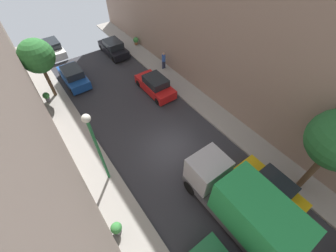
{
  "coord_description": "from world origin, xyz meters",
  "views": [
    {
      "loc": [
        -5.69,
        -7.49,
        12.77
      ],
      "look_at": [
        0.85,
        1.47,
        0.5
      ],
      "focal_mm": 23.48,
      "sensor_mm": 36.0,
      "label": 1
    }
  ],
  "objects": [
    {
      "name": "delivery_truck",
      "position": [
        0.0,
        -6.13,
        1.79
      ],
      "size": [
        2.26,
        6.6,
        3.38
      ],
      "color": "#4C4C51",
      "rests_on": "ground"
    },
    {
      "name": "sidewalk_right",
      "position": [
        5.0,
        0.0,
        0.07
      ],
      "size": [
        2.0,
        44.0,
        0.15
      ],
      "primitive_type": "cube",
      "color": "gray",
      "rests_on": "ground"
    },
    {
      "name": "potted_plant_0",
      "position": [
        -5.68,
        -2.91,
        0.66
      ],
      "size": [
        0.6,
        0.6,
        0.9
      ],
      "color": "slate",
      "rests_on": "sidewalk_left"
    },
    {
      "name": "parked_car_left_2",
      "position": [
        -2.7,
        11.57,
        0.72
      ],
      "size": [
        1.78,
        4.2,
        1.57
      ],
      "color": "#194799",
      "rests_on": "ground"
    },
    {
      "name": "potted_plant_5",
      "position": [
        -5.57,
        10.17,
        0.65
      ],
      "size": [
        0.55,
        0.55,
        0.88
      ],
      "color": "slate",
      "rests_on": "sidewalk_left"
    },
    {
      "name": "street_tree_0",
      "position": [
        -4.84,
        10.67,
        3.92
      ],
      "size": [
        2.62,
        2.62,
        5.11
      ],
      "color": "brown",
      "rests_on": "sidewalk_left"
    },
    {
      "name": "potted_plant_2",
      "position": [
        5.63,
        14.33,
        0.62
      ],
      "size": [
        0.6,
        0.6,
        0.84
      ],
      "color": "brown",
      "rests_on": "sidewalk_right"
    },
    {
      "name": "ground",
      "position": [
        0.0,
        0.0,
        0.0
      ],
      "size": [
        32.0,
        32.0,
        0.0
      ],
      "primitive_type": "plane",
      "color": "#2D2D33"
    },
    {
      "name": "parked_car_right_1",
      "position": [
        2.7,
        -6.22,
        0.72
      ],
      "size": [
        1.78,
        4.2,
        1.57
      ],
      "color": "gold",
      "rests_on": "ground"
    },
    {
      "name": "parked_car_left_3",
      "position": [
        -2.7,
        18.01,
        0.72
      ],
      "size": [
        1.78,
        4.2,
        1.57
      ],
      "color": "white",
      "rests_on": "ground"
    },
    {
      "name": "parked_car_right_3",
      "position": [
        2.7,
        14.11,
        0.72
      ],
      "size": [
        1.78,
        4.2,
        1.57
      ],
      "color": "black",
      "rests_on": "ground"
    },
    {
      "name": "sidewalk_left",
      "position": [
        -5.0,
        0.0,
        0.07
      ],
      "size": [
        2.0,
        44.0,
        0.15
      ],
      "primitive_type": "cube",
      "color": "gray",
      "rests_on": "ground"
    },
    {
      "name": "pedestrian",
      "position": [
        5.39,
        8.42,
        1.07
      ],
      "size": [
        0.4,
        0.36,
        1.72
      ],
      "color": "#2D334C",
      "rests_on": "sidewalk_right"
    },
    {
      "name": "parked_car_right_2",
      "position": [
        2.7,
        5.93,
        0.72
      ],
      "size": [
        1.78,
        4.2,
        1.57
      ],
      "color": "red",
      "rests_on": "ground"
    },
    {
      "name": "lamp_post",
      "position": [
        -4.6,
        0.41,
        3.82
      ],
      "size": [
        0.44,
        0.44,
        5.59
      ],
      "color": "#26723F",
      "rests_on": "sidewalk_left"
    }
  ]
}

